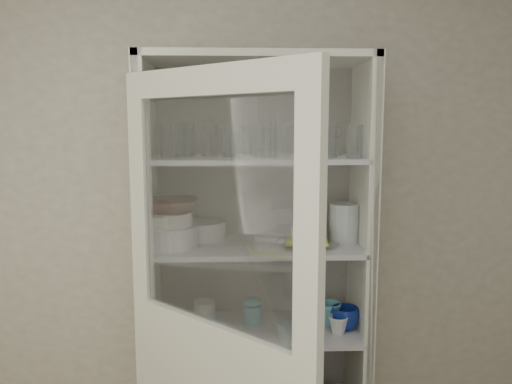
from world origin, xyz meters
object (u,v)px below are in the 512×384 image
(cupboard_door, at_px, (215,383))
(grey_bowl_stack, at_px, (344,223))
(glass_platter, at_px, (307,243))
(white_canister, at_px, (205,314))
(goblet_3, at_px, (335,139))
(terracotta_bowl, at_px, (171,206))
(measuring_cups, at_px, (203,332))
(mug_teal, at_px, (329,313))
(goblet_0, at_px, (185,137))
(white_ramekin, at_px, (307,232))
(goblet_2, at_px, (252,138))
(cream_bowl, at_px, (171,219))
(plate_stack_front, at_px, (172,236))
(goblet_1, at_px, (251,135))
(pantry_cabinet, at_px, (255,305))
(teal_jar, at_px, (252,313))
(mug_white, at_px, (338,325))
(mug_blue, at_px, (345,318))
(plate_stack_back, at_px, (203,230))
(yellow_trivet, at_px, (307,240))

(cupboard_door, distance_m, grey_bowl_stack, 0.93)
(glass_platter, relative_size, white_canister, 2.39)
(grey_bowl_stack, bearing_deg, goblet_3, 124.33)
(terracotta_bowl, bearing_deg, measuring_cups, -21.37)
(grey_bowl_stack, xyz_separation_m, mug_teal, (-0.06, 0.00, -0.44))
(goblet_0, height_order, white_ramekin, goblet_0)
(goblet_2, distance_m, goblet_3, 0.39)
(cream_bowl, xyz_separation_m, grey_bowl_stack, (0.79, 0.06, -0.04))
(goblet_3, height_order, plate_stack_front, goblet_3)
(goblet_1, height_order, white_canister, goblet_1)
(goblet_2, height_order, white_ramekin, goblet_2)
(pantry_cabinet, bearing_deg, teal_jar, -124.28)
(goblet_0, relative_size, cream_bowl, 0.88)
(goblet_0, distance_m, white_canister, 0.83)
(pantry_cabinet, height_order, cream_bowl, pantry_cabinet)
(measuring_cups, bearing_deg, glass_platter, 7.51)
(plate_stack_front, distance_m, mug_white, 0.85)
(white_ramekin, relative_size, teal_jar, 1.32)
(plate_stack_front, relative_size, mug_teal, 2.18)
(grey_bowl_stack, bearing_deg, cupboard_door, -136.66)
(goblet_0, distance_m, goblet_2, 0.31)
(goblet_1, relative_size, mug_blue, 1.36)
(plate_stack_back, distance_m, glass_platter, 0.50)
(yellow_trivet, bearing_deg, goblet_0, 164.90)
(plate_stack_back, bearing_deg, mug_white, -18.28)
(plate_stack_back, relative_size, terracotta_bowl, 0.93)
(goblet_0, relative_size, glass_platter, 0.58)
(mug_blue, height_order, measuring_cups, mug_blue)
(plate_stack_front, distance_m, measuring_cups, 0.45)
(cupboard_door, height_order, plate_stack_back, cupboard_door)
(white_ramekin, bearing_deg, mug_white, -22.37)
(teal_jar, height_order, measuring_cups, teal_jar)
(white_ramekin, xyz_separation_m, measuring_cups, (-0.47, -0.06, -0.44))
(mug_blue, relative_size, teal_jar, 1.27)
(goblet_1, distance_m, teal_jar, 0.84)
(yellow_trivet, bearing_deg, white_ramekin, 0.00)
(plate_stack_back, bearing_deg, goblet_0, 177.68)
(pantry_cabinet, bearing_deg, goblet_0, 171.24)
(plate_stack_front, height_order, measuring_cups, plate_stack_front)
(yellow_trivet, bearing_deg, pantry_cabinet, 156.49)
(goblet_3, bearing_deg, terracotta_bowl, -170.84)
(cream_bowl, bearing_deg, terracotta_bowl, 0.00)
(grey_bowl_stack, bearing_deg, plate_stack_back, 171.95)
(cupboard_door, distance_m, goblet_3, 1.19)
(pantry_cabinet, relative_size, mug_blue, 15.79)
(grey_bowl_stack, xyz_separation_m, mug_blue, (0.00, -0.06, -0.44))
(terracotta_bowl, height_order, mug_teal, terracotta_bowl)
(glass_platter, relative_size, grey_bowl_stack, 1.59)
(terracotta_bowl, relative_size, white_canister, 2.04)
(goblet_0, distance_m, plate_stack_back, 0.45)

